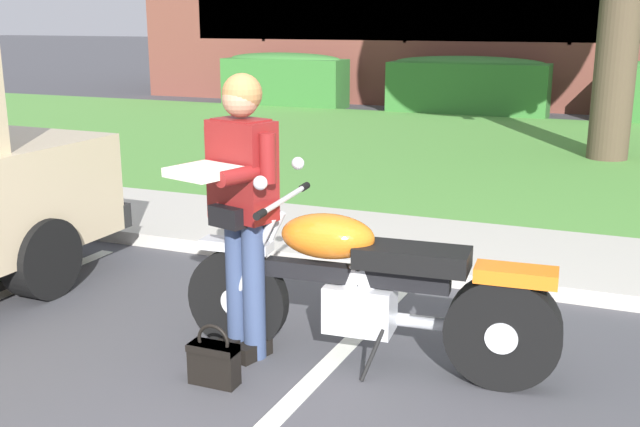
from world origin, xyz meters
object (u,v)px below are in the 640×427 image
object	(u,v)px
rider_person	(240,195)
hedge_left	(285,79)
hedge_center_left	(467,84)
brick_building	(584,20)
motorcycle	(379,290)
handbag	(214,360)

from	to	relation	value
rider_person	hedge_left	bearing A→B (deg)	113.80
hedge_center_left	brick_building	size ratio (longest dim) A/B	0.16
hedge_left	brick_building	bearing A→B (deg)	39.98
motorcycle	rider_person	world-z (taller)	rider_person
hedge_left	hedge_center_left	size ratio (longest dim) A/B	0.86
handbag	rider_person	bearing A→B (deg)	93.01
rider_person	brick_building	xyz separation A→B (m)	(0.75, 17.37, 0.96)
rider_person	motorcycle	bearing A→B (deg)	10.61
brick_building	handbag	bearing A→B (deg)	-92.36
motorcycle	brick_building	bearing A→B (deg)	90.17
motorcycle	handbag	size ratio (longest dim) A/B	6.23
rider_person	handbag	distance (m)	0.95
handbag	hedge_left	world-z (taller)	hedge_left
hedge_left	motorcycle	bearing A→B (deg)	-62.83
motorcycle	handbag	bearing A→B (deg)	-144.79
motorcycle	handbag	xyz separation A→B (m)	(-0.78, -0.55, -0.34)
handbag	hedge_left	xyz separation A→B (m)	(-5.41, 12.62, 0.51)
rider_person	hedge_center_left	size ratio (longest dim) A/B	0.51
motorcycle	hedge_left	bearing A→B (deg)	117.17
rider_person	brick_building	size ratio (longest dim) A/B	0.08
motorcycle	hedge_left	distance (m)	13.56
rider_person	hedge_left	size ratio (longest dim) A/B	0.59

